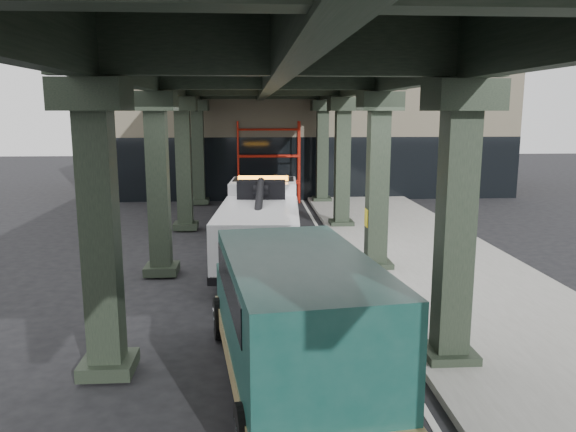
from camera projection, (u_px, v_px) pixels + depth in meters
name	position (u px, v px, depth m)	size (l,w,h in m)	color
ground	(289.00, 296.00, 13.87)	(90.00, 90.00, 0.00)	black
sidewalk	(440.00, 267.00, 16.12)	(5.00, 40.00, 0.15)	gray
lane_stripe	(344.00, 271.00, 15.94)	(0.12, 38.00, 0.01)	silver
viaduct	(269.00, 74.00, 14.80)	(7.40, 32.00, 6.40)	black
building	(299.00, 119.00, 32.88)	(22.00, 10.00, 8.00)	#C6B793
scaffolding	(269.00, 160.00, 27.84)	(3.08, 0.88, 4.00)	red
tow_truck	(261.00, 221.00, 16.95)	(2.68, 7.83, 2.53)	black
towed_van	(295.00, 317.00, 8.96)	(2.91, 5.95, 2.32)	#103C35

